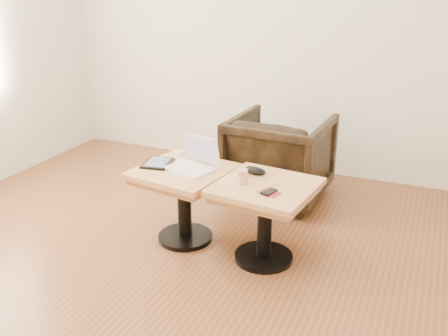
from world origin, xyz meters
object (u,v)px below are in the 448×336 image
at_px(side_table_left, 184,187).
at_px(laptop, 194,162).
at_px(striped_cup, 242,176).
at_px(side_table_right, 265,204).
at_px(armchair, 280,157).

distance_m(side_table_left, laptop, 0.19).
xyz_separation_m(side_table_left, striped_cup, (0.45, -0.08, 0.18)).
bearing_deg(side_table_left, side_table_right, 5.08).
bearing_deg(side_table_right, laptop, 179.42).
relative_size(side_table_left, side_table_right, 1.02).
distance_m(side_table_right, armchair, 1.00).
distance_m(side_table_right, laptop, 0.56).
distance_m(striped_cup, armchair, 1.05).
distance_m(side_table_right, striped_cup, 0.23).
xyz_separation_m(side_table_left, laptop, (0.06, 0.03, 0.17)).
xyz_separation_m(striped_cup, armchair, (-0.07, 1.02, -0.22)).
bearing_deg(armchair, striped_cup, 97.06).
xyz_separation_m(side_table_right, striped_cup, (-0.14, -0.04, 0.18)).
xyz_separation_m(side_table_left, armchair, (0.38, 0.94, -0.05)).
relative_size(laptop, armchair, 0.46).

